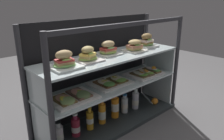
# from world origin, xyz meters

# --- Properties ---
(ground_plane) EXTENTS (6.00, 6.00, 0.02)m
(ground_plane) POSITION_xyz_m (0.00, 0.00, -0.01)
(ground_plane) COLOR #595759
(ground_plane) RESTS_ON ground
(case_base_deck) EXTENTS (1.38, 0.43, 0.03)m
(case_base_deck) POSITION_xyz_m (0.00, 0.00, 0.02)
(case_base_deck) COLOR #2D3537
(case_base_deck) RESTS_ON ground
(case_frame) EXTENTS (1.38, 0.43, 0.92)m
(case_frame) POSITION_xyz_m (0.00, 0.11, 0.50)
(case_frame) COLOR #333338
(case_frame) RESTS_ON ground
(riser_lower_tier) EXTENTS (1.30, 0.35, 0.33)m
(riser_lower_tier) POSITION_xyz_m (0.00, 0.00, 0.20)
(riser_lower_tier) COLOR silver
(riser_lower_tier) RESTS_ON case_base_deck
(shelf_lower_glass) EXTENTS (1.32, 0.37, 0.02)m
(shelf_lower_glass) POSITION_xyz_m (0.00, 0.00, 0.37)
(shelf_lower_glass) COLOR silver
(shelf_lower_glass) RESTS_ON riser_lower_tier
(riser_upper_tier) EXTENTS (1.30, 0.35, 0.24)m
(riser_upper_tier) POSITION_xyz_m (0.00, 0.00, 0.50)
(riser_upper_tier) COLOR silver
(riser_upper_tier) RESTS_ON shelf_lower_glass
(shelf_upper_glass) EXTENTS (1.32, 0.37, 0.02)m
(shelf_upper_glass) POSITION_xyz_m (0.00, 0.00, 0.62)
(shelf_upper_glass) COLOR silver
(shelf_upper_glass) RESTS_ON riser_upper_tier
(plated_roll_sandwich_mid_right) EXTENTS (0.20, 0.20, 0.12)m
(plated_roll_sandwich_mid_right) POSITION_xyz_m (-0.46, -0.03, 0.67)
(plated_roll_sandwich_mid_right) COLOR white
(plated_roll_sandwich_mid_right) RESTS_ON shelf_upper_glass
(plated_roll_sandwich_right_of_center) EXTENTS (0.19, 0.19, 0.11)m
(plated_roll_sandwich_right_of_center) POSITION_xyz_m (-0.24, 0.00, 0.67)
(plated_roll_sandwich_right_of_center) COLOR white
(plated_roll_sandwich_right_of_center) RESTS_ON shelf_upper_glass
(plated_roll_sandwich_far_right) EXTENTS (0.18, 0.18, 0.12)m
(plated_roll_sandwich_far_right) POSITION_xyz_m (0.00, 0.05, 0.68)
(plated_roll_sandwich_far_right) COLOR white
(plated_roll_sandwich_far_right) RESTS_ON shelf_upper_glass
(plated_roll_sandwich_center) EXTENTS (0.18, 0.18, 0.10)m
(plated_roll_sandwich_center) POSITION_xyz_m (0.25, -0.02, 0.67)
(plated_roll_sandwich_center) COLOR white
(plated_roll_sandwich_center) RESTS_ON shelf_upper_glass
(plated_roll_sandwich_far_left) EXTENTS (0.18, 0.18, 0.13)m
(plated_roll_sandwich_far_left) POSITION_xyz_m (0.46, 0.02, 0.68)
(plated_roll_sandwich_far_left) COLOR white
(plated_roll_sandwich_far_left) RESTS_ON shelf_upper_glass
(open_sandwich_tray_center) EXTENTS (0.34, 0.25, 0.06)m
(open_sandwich_tray_center) POSITION_xyz_m (-0.41, -0.03, 0.40)
(open_sandwich_tray_center) COLOR white
(open_sandwich_tray_center) RESTS_ON shelf_lower_glass
(open_sandwich_tray_near_right_corner) EXTENTS (0.34, 0.25, 0.06)m
(open_sandwich_tray_near_right_corner) POSITION_xyz_m (-0.01, 0.00, 0.40)
(open_sandwich_tray_near_right_corner) COLOR white
(open_sandwich_tray_near_right_corner) RESTS_ON shelf_lower_glass
(open_sandwich_tray_left_of_center) EXTENTS (0.34, 0.25, 0.06)m
(open_sandwich_tray_left_of_center) POSITION_xyz_m (0.40, -0.04, 0.40)
(open_sandwich_tray_left_of_center) COLOR white
(open_sandwich_tray_left_of_center) RESTS_ON shelf_lower_glass
(juice_bottle_front_middle) EXTENTS (0.07, 0.07, 0.19)m
(juice_bottle_front_middle) POSITION_xyz_m (-0.53, 0.01, 0.11)
(juice_bottle_front_middle) COLOR white
(juice_bottle_front_middle) RESTS_ON case_base_deck
(juice_bottle_front_right_end) EXTENTS (0.07, 0.07, 0.20)m
(juice_bottle_front_right_end) POSITION_xyz_m (-0.38, 0.02, 0.11)
(juice_bottle_front_right_end) COLOR #9E2539
(juice_bottle_front_right_end) RESTS_ON case_base_deck
(juice_bottle_front_second) EXTENTS (0.06, 0.06, 0.20)m
(juice_bottle_front_second) POSITION_xyz_m (-0.24, 0.01, 0.12)
(juice_bottle_front_second) COLOR gold
(juice_bottle_front_second) RESTS_ON case_base_deck
(juice_bottle_back_right) EXTENTS (0.06, 0.06, 0.23)m
(juice_bottle_back_right) POSITION_xyz_m (-0.10, 0.02, 0.13)
(juice_bottle_back_right) COLOR orange
(juice_bottle_back_right) RESTS_ON case_base_deck
(juice_bottle_front_fourth) EXTENTS (0.07, 0.07, 0.25)m
(juice_bottle_front_fourth) POSITION_xyz_m (0.05, 0.01, 0.14)
(juice_bottle_front_fourth) COLOR orange
(juice_bottle_front_fourth) RESTS_ON case_base_deck
(juice_bottle_tucked_behind) EXTENTS (0.06, 0.06, 0.19)m
(juice_bottle_tucked_behind) POSITION_xyz_m (0.18, 0.02, 0.11)
(juice_bottle_tucked_behind) COLOR white
(juice_bottle_tucked_behind) RESTS_ON case_base_deck
(juice_bottle_near_post) EXTENTS (0.07, 0.07, 0.23)m
(juice_bottle_near_post) POSITION_xyz_m (0.31, 0.00, 0.12)
(juice_bottle_near_post) COLOR silver
(juice_bottle_near_post) RESTS_ON case_base_deck
(orange_fruit_beside_bottles) EXTENTS (0.07, 0.07, 0.07)m
(orange_fruit_beside_bottles) POSITION_xyz_m (0.52, -0.08, 0.07)
(orange_fruit_beside_bottles) COLOR orange
(orange_fruit_beside_bottles) RESTS_ON case_base_deck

